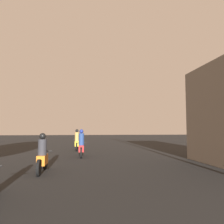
% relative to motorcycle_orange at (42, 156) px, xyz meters
% --- Properties ---
extents(motorcycle_orange, '(0.60, 1.91, 1.50)m').
position_rel_motorcycle_orange_xyz_m(motorcycle_orange, '(0.00, 0.00, 0.00)').
color(motorcycle_orange, black).
rests_on(motorcycle_orange, ground_plane).
extents(motorcycle_red, '(0.60, 1.93, 1.63)m').
position_rel_motorcycle_orange_xyz_m(motorcycle_red, '(1.43, 4.53, 0.04)').
color(motorcycle_red, black).
rests_on(motorcycle_red, ground_plane).
extents(motorcycle_yellow, '(0.60, 1.96, 1.63)m').
position_rel_motorcycle_orange_xyz_m(motorcycle_yellow, '(1.05, 8.50, 0.05)').
color(motorcycle_yellow, black).
rests_on(motorcycle_yellow, ground_plane).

